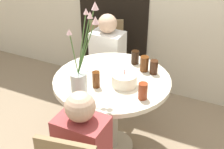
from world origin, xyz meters
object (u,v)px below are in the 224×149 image
drink_glass_2 (143,91)px  drink_glass_3 (96,80)px  person_boy (108,64)px  drink_glass_1 (154,67)px  birthday_cake (124,80)px  drink_glass_4 (144,64)px  drink_glass_0 (135,57)px  chair_near_front (107,56)px  flower_vase (80,76)px  side_plate (91,66)px

drink_glass_2 → drink_glass_3: 0.40m
drink_glass_2 → person_boy: person_boy is taller
drink_glass_1 → birthday_cake: bearing=-117.7°
drink_glass_2 → drink_glass_4: drink_glass_4 is taller
drink_glass_0 → drink_glass_2: drink_glass_2 is taller
chair_near_front → drink_glass_3: size_ratio=6.75×
chair_near_front → drink_glass_3: 1.08m
person_boy → drink_glass_2: bearing=-48.8°
flower_vase → drink_glass_2: flower_vase is taller
side_plate → person_boy: size_ratio=0.20×
drink_glass_1 → drink_glass_2: bearing=-82.4°
side_plate → drink_glass_0: (0.34, 0.24, 0.06)m
chair_near_front → flower_vase: (0.36, -1.15, 0.43)m
birthday_cake → drink_glass_3: bearing=-147.5°
birthday_cake → person_boy: person_boy is taller
drink_glass_2 → chair_near_front: bearing=129.7°
chair_near_front → drink_glass_1: size_ratio=7.40×
drink_glass_3 → person_boy: person_boy is taller
flower_vase → drink_glass_4: (0.28, 0.61, -0.12)m
birthday_cake → flower_vase: 0.41m
drink_glass_4 → birthday_cake: bearing=-101.3°
drink_glass_1 → person_boy: bearing=148.4°
chair_near_front → flower_vase: bearing=-102.2°
drink_glass_3 → drink_glass_4: size_ratio=0.99×
flower_vase → drink_glass_0: 0.74m
drink_glass_0 → person_boy: bearing=145.5°
chair_near_front → side_plate: 0.74m
drink_glass_2 → drink_glass_4: (-0.15, 0.42, 0.00)m
chair_near_front → birthday_cake: (0.58, -0.83, 0.29)m
person_boy → drink_glass_4: bearing=-35.0°
person_boy → side_plate: bearing=-80.0°
drink_glass_4 → flower_vase: bearing=-114.7°
chair_near_front → drink_glass_4: (0.64, -0.53, 0.31)m
birthday_cake → drink_glass_1: bearing=62.3°
chair_near_front → drink_glass_4: size_ratio=6.71×
side_plate → drink_glass_2: 0.68m
drink_glass_0 → drink_glass_4: size_ratio=0.91×
side_plate → drink_glass_4: (0.47, 0.14, 0.06)m
birthday_cake → drink_glass_2: (0.21, -0.12, 0.02)m
chair_near_front → flower_vase: size_ratio=1.28×
drink_glass_2 → person_boy: size_ratio=0.12×
drink_glass_0 → drink_glass_2: (0.27, -0.51, 0.00)m
side_plate → drink_glass_1: bearing=13.3°
flower_vase → drink_glass_0: flower_vase is taller
side_plate → chair_near_front: bearing=104.4°
chair_near_front → birthday_cake: bearing=-84.7°
flower_vase → drink_glass_1: flower_vase is taller
chair_near_front → drink_glass_0: size_ratio=7.40×
side_plate → drink_glass_2: drink_glass_2 is taller
chair_near_front → drink_glass_4: 0.89m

